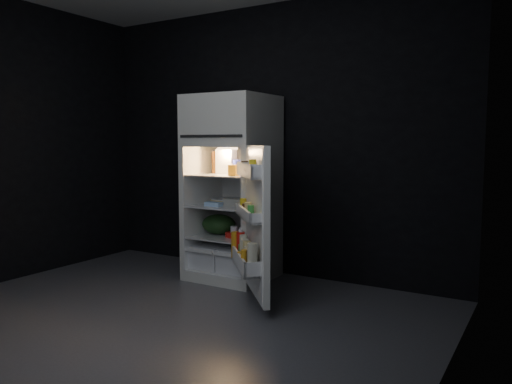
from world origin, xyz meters
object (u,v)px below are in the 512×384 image
Objects in this scene: refrigerator at (233,181)px; fridge_door at (253,224)px; milk_jug at (226,162)px; egg_carton at (239,202)px; yogurt_tray at (239,236)px.

fridge_door is at bearing -46.46° from refrigerator.
refrigerator is at bearing -9.59° from milk_jug.
milk_jug reaches higher than egg_carton.
refrigerator reaches higher than milk_jug.
fridge_door is 0.79m from egg_carton.
milk_jug is (-0.70, 0.65, 0.47)m from fridge_door.
refrigerator is at bearing 158.35° from yogurt_tray.
fridge_door is 4.68× the size of yogurt_tray.
milk_jug is at bearing 137.09° from fridge_door.
milk_jug is at bearing -176.73° from refrigerator.
fridge_door is at bearing -29.49° from yogurt_tray.
egg_carton reaches higher than yogurt_tray.
fridge_door reaches higher than milk_jug.
egg_carton is (0.11, -0.07, -0.19)m from refrigerator.
milk_jug reaches higher than yogurt_tray.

